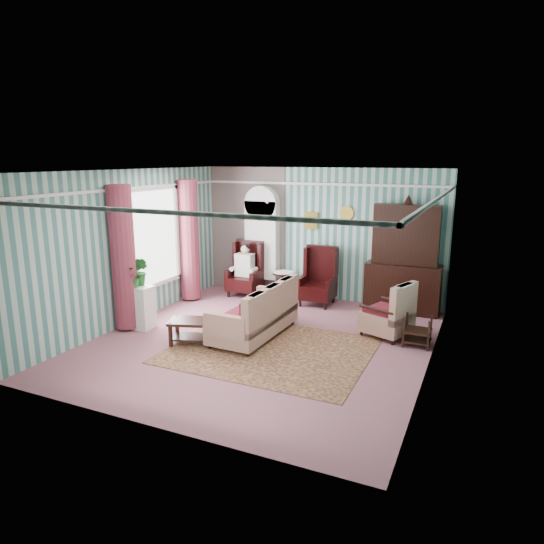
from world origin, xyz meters
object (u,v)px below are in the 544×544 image
at_px(floral_armchair, 387,310).
at_px(coffee_table, 197,332).
at_px(round_side_table, 284,285).
at_px(dresser_hutch, 404,255).
at_px(nest_table, 417,331).
at_px(plant_stand, 139,307).
at_px(seated_woman, 245,270).
at_px(bookcase, 262,246).
at_px(wingback_left, 245,269).
at_px(sofa, 254,311).
at_px(wingback_right, 317,276).

xyz_separation_m(floral_armchair, coffee_table, (-2.86, -1.73, -0.27)).
distance_m(round_side_table, floral_armchair, 2.97).
relative_size(dresser_hutch, coffee_table, 2.60).
height_order(nest_table, floral_armchair, floral_armchair).
xyz_separation_m(plant_stand, floral_armchair, (4.30, 1.47, 0.09)).
xyz_separation_m(seated_woman, round_side_table, (0.90, 0.15, -0.29)).
distance_m(bookcase, nest_table, 4.37).
bearing_deg(wingback_left, sofa, -59.12).
bearing_deg(dresser_hutch, seated_woman, -175.59).
distance_m(seated_woman, sofa, 2.63).
xyz_separation_m(wingback_right, nest_table, (2.32, -1.55, -0.35)).
relative_size(dresser_hutch, round_side_table, 3.93).
bearing_deg(seated_woman, sofa, -59.12).
height_order(dresser_hutch, plant_stand, dresser_hutch).
distance_m(dresser_hutch, floral_armchair, 1.69).
xyz_separation_m(round_side_table, coffee_table, (-0.26, -3.16, -0.09)).
bearing_deg(round_side_table, wingback_right, -10.01).
bearing_deg(plant_stand, nest_table, 13.84).
bearing_deg(bookcase, wingback_right, -14.57).
height_order(bookcase, floral_armchair, bookcase).
relative_size(round_side_table, plant_stand, 0.75).
bearing_deg(round_side_table, bookcase, 159.73).
bearing_deg(wingback_left, bookcase, 57.34).
height_order(seated_woman, floral_armchair, seated_woman).
bearing_deg(coffee_table, bookcase, 96.47).
distance_m(dresser_hutch, round_side_table, 2.75).
height_order(wingback_left, seated_woman, wingback_left).
xyz_separation_m(dresser_hutch, wingback_right, (-1.75, -0.27, -0.55)).
distance_m(bookcase, dresser_hutch, 3.25).
bearing_deg(sofa, bookcase, 24.80).
xyz_separation_m(wingback_right, sofa, (-0.40, -2.26, -0.17)).
height_order(sofa, coffee_table, sofa).
xyz_separation_m(dresser_hutch, coffee_table, (-2.86, -3.28, -0.97)).
bearing_deg(seated_woman, plant_stand, -106.22).
height_order(seated_woman, plant_stand, seated_woman).
xyz_separation_m(dresser_hutch, sofa, (-2.15, -2.53, -0.73)).
bearing_deg(coffee_table, floral_armchair, 31.16).
relative_size(sofa, coffee_table, 2.16).
xyz_separation_m(wingback_left, sofa, (1.35, -2.26, -0.17)).
relative_size(sofa, floral_armchair, 2.02).
height_order(round_side_table, plant_stand, plant_stand).
height_order(bookcase, coffee_table, bookcase).
relative_size(wingback_left, wingback_right, 1.00).
bearing_deg(wingback_left, plant_stand, -106.22).
distance_m(wingback_left, plant_stand, 2.87).
relative_size(wingback_right, floral_armchair, 1.29).
relative_size(wingback_right, seated_woman, 1.06).
bearing_deg(bookcase, sofa, -67.44).
xyz_separation_m(wingback_right, floral_armchair, (1.75, -1.28, -0.14)).
bearing_deg(floral_armchair, coffee_table, 141.14).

